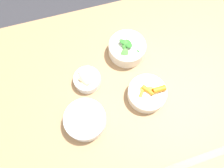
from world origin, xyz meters
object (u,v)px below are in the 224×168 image
object	(u,v)px
bowl_greens	(127,48)
bowl_carrots	(147,93)
bowl_cookies	(87,79)
bowl_beans_hotdog	(85,120)
ruler	(195,161)

from	to	relation	value
bowl_greens	bowl_carrots	bearing A→B (deg)	94.26
bowl_cookies	bowl_beans_hotdog	bearing A→B (deg)	74.07
bowl_carrots	ruler	world-z (taller)	bowl_carrots
bowl_beans_hotdog	bowl_carrots	bearing A→B (deg)	-172.15
bowl_carrots	ruler	bearing A→B (deg)	107.00
bowl_greens	bowl_beans_hotdog	xyz separation A→B (m)	(0.26, 0.26, -0.01)
ruler	bowl_greens	bearing A→B (deg)	-78.28
bowl_beans_hotdog	ruler	bearing A→B (deg)	144.07
bowl_greens	ruler	xyz separation A→B (m)	(-0.11, 0.53, -0.03)
bowl_greens	bowl_beans_hotdog	size ratio (longest dim) A/B	1.00
bowl_beans_hotdog	bowl_cookies	distance (m)	0.18
bowl_carrots	ruler	size ratio (longest dim) A/B	0.62
bowl_carrots	bowl_greens	xyz separation A→B (m)	(0.02, -0.22, 0.01)
bowl_beans_hotdog	ruler	size ratio (longest dim) A/B	0.64
bowl_cookies	bowl_carrots	bearing A→B (deg)	149.58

